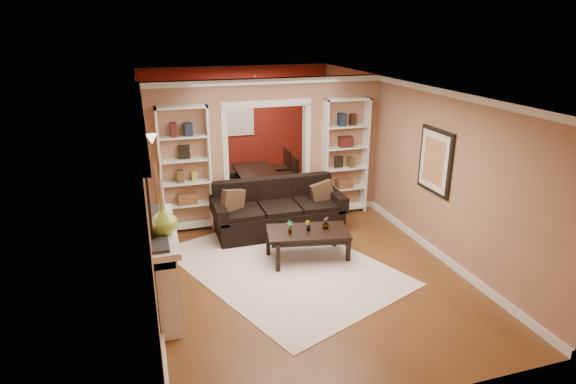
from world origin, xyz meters
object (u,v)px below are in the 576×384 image
object	(u,v)px
bookshelf_left	(185,170)
bookshelf_right	(345,157)
sofa	(278,208)
dining_table	(257,182)
coffee_table	(308,245)
fireplace	(167,267)

from	to	relation	value
bookshelf_left	bookshelf_right	bearing A→B (deg)	0.00
sofa	bookshelf_left	distance (m)	1.80
bookshelf_right	dining_table	world-z (taller)	bookshelf_right
bookshelf_left	dining_table	size ratio (longest dim) A/B	1.51
dining_table	bookshelf_right	bearing A→B (deg)	-138.52
coffee_table	sofa	bearing A→B (deg)	107.82
fireplace	sofa	bearing A→B (deg)	42.85
bookshelf_right	dining_table	bearing A→B (deg)	131.48
bookshelf_right	fireplace	size ratio (longest dim) A/B	1.35
sofa	coffee_table	size ratio (longest dim) A/B	1.83
bookshelf_left	fireplace	distance (m)	2.65
coffee_table	dining_table	bearing A→B (deg)	100.95
bookshelf_right	dining_table	xyz separation A→B (m)	(-1.41, 1.59, -0.88)
coffee_table	bookshelf_left	distance (m)	2.63
bookshelf_left	bookshelf_right	distance (m)	3.10
fireplace	bookshelf_left	bearing A→B (deg)	77.95
coffee_table	bookshelf_right	distance (m)	2.42
sofa	bookshelf_right	bearing A→B (deg)	20.67
bookshelf_left	dining_table	xyz separation A→B (m)	(1.69, 1.59, -0.88)
bookshelf_right	coffee_table	bearing A→B (deg)	-128.03
bookshelf_right	fireplace	xyz separation A→B (m)	(-3.64, -2.53, -0.57)
coffee_table	bookshelf_right	world-z (taller)	bookshelf_right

